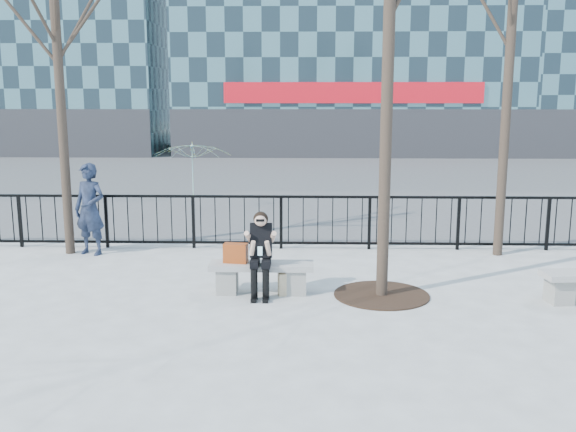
{
  "coord_description": "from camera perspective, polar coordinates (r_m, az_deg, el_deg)",
  "views": [
    {
      "loc": [
        0.69,
        -9.83,
        3.12
      ],
      "look_at": [
        0.4,
        0.8,
        1.1
      ],
      "focal_mm": 40.0,
      "sensor_mm": 36.0,
      "label": 1
    }
  ],
  "objects": [
    {
      "name": "seated_woman",
      "position": [
        10.0,
        -2.45,
        -3.44
      ],
      "size": [
        0.5,
        0.64,
        1.34
      ],
      "color": "black",
      "rests_on": "ground"
    },
    {
      "name": "standing_man",
      "position": [
        13.16,
        -17.2,
        0.59
      ],
      "size": [
        0.76,
        0.62,
        1.81
      ],
      "primitive_type": "imported",
      "rotation": [
        0.0,
        0.0,
        -0.32
      ],
      "color": "black",
      "rests_on": "ground"
    },
    {
      "name": "tree_grate",
      "position": [
        10.28,
        8.31,
        -6.95
      ],
      "size": [
        1.5,
        1.5,
        0.02
      ],
      "primitive_type": "cylinder",
      "color": "black",
      "rests_on": "ground"
    },
    {
      "name": "handbag",
      "position": [
        10.21,
        -4.68,
        -3.31
      ],
      "size": [
        0.4,
        0.23,
        0.31
      ],
      "primitive_type": "cube",
      "rotation": [
        0.0,
        0.0,
        -0.16
      ],
      "color": "#963912",
      "rests_on": "bench_main"
    },
    {
      "name": "bench_main",
      "position": [
        10.25,
        -2.37,
        -5.22
      ],
      "size": [
        1.65,
        0.46,
        0.49
      ],
      "color": "gray",
      "rests_on": "ground"
    },
    {
      "name": "street_surface",
      "position": [
        25.03,
        -0.04,
        3.61
      ],
      "size": [
        60.0,
        23.0,
        0.01
      ],
      "primitive_type": "cube",
      "color": "#474747",
      "rests_on": "ground"
    },
    {
      "name": "ground",
      "position": [
        10.33,
        -2.35,
        -6.83
      ],
      "size": [
        120.0,
        120.0,
        0.0
      ],
      "primitive_type": "plane",
      "color": "gray",
      "rests_on": "ground"
    },
    {
      "name": "shopping_bag",
      "position": [
        10.16,
        0.21,
        -6.06
      ],
      "size": [
        0.4,
        0.23,
        0.36
      ],
      "primitive_type": "cube",
      "rotation": [
        0.0,
        0.0,
        0.25
      ],
      "color": "beige",
      "rests_on": "ground"
    },
    {
      "name": "vendor_umbrella",
      "position": [
        17.46,
        -8.42,
        3.49
      ],
      "size": [
        2.64,
        2.66,
        1.89
      ],
      "primitive_type": "imported",
      "rotation": [
        0.0,
        0.0,
        0.34
      ],
      "color": "yellow",
      "rests_on": "ground"
    },
    {
      "name": "railing",
      "position": [
        13.1,
        -1.49,
        -0.54
      ],
      "size": [
        14.0,
        0.06,
        1.1
      ],
      "color": "black",
      "rests_on": "ground"
    }
  ]
}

